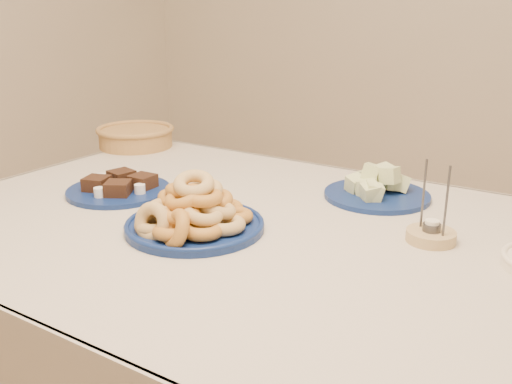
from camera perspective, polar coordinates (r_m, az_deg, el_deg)
dining_table at (r=1.35m, az=1.16°, el=-7.77°), size 1.71×1.11×0.75m
donut_platter at (r=1.28m, az=-6.36°, el=-2.26°), size 0.36×0.36×0.14m
melon_plate at (r=1.53m, az=12.01°, el=0.23°), size 0.29×0.29×0.09m
brownie_plate at (r=1.58m, az=-13.54°, el=0.41°), size 0.31×0.31×0.05m
wicker_basket at (r=2.09m, az=-11.95°, el=5.51°), size 0.31×0.31×0.07m
candle_holder at (r=1.28m, az=17.10°, el=-4.05°), size 0.14×0.14×0.18m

